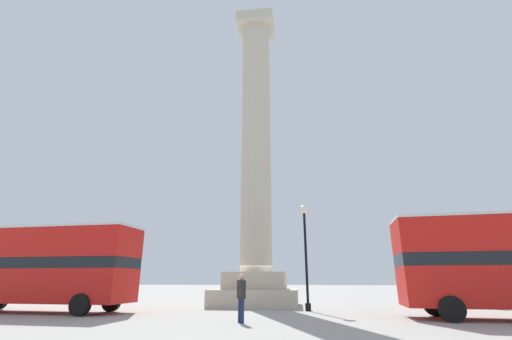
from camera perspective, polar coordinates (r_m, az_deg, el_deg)
ground_plane at (r=23.56m, az=0.00°, el=-21.76°), size 200.00×200.00×0.00m
monument_column at (r=24.63m, az=0.00°, el=-0.48°), size 5.37×5.37×23.38m
bus_a at (r=22.11m, az=-32.02°, el=-13.20°), size 10.24×3.32×4.33m
equestrian_statue at (r=28.18m, az=28.02°, el=-15.68°), size 3.57×2.56×6.14m
street_lamp at (r=20.16m, az=8.23°, el=-11.96°), size 0.49×0.49×5.80m
pedestrian_near_lamp at (r=14.49m, az=-2.47°, el=-20.00°), size 0.42×0.51×1.83m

